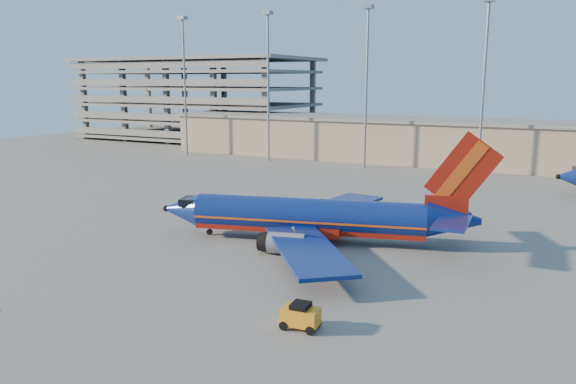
% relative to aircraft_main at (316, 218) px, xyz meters
% --- Properties ---
extents(ground, '(220.00, 220.00, 0.00)m').
position_rel_aircraft_main_xyz_m(ground, '(-6.60, 1.86, -2.41)').
color(ground, slate).
rests_on(ground, ground).
extents(terminal_building, '(122.00, 16.00, 8.50)m').
position_rel_aircraft_main_xyz_m(terminal_building, '(3.40, 59.86, 1.90)').
color(terminal_building, '#9E856D').
rests_on(terminal_building, ground).
extents(parking_garage, '(62.00, 32.00, 21.40)m').
position_rel_aircraft_main_xyz_m(parking_garage, '(-68.60, 75.91, 9.32)').
color(parking_garage, slate).
rests_on(parking_garage, ground).
extents(light_mast_row, '(101.60, 1.60, 28.65)m').
position_rel_aircraft_main_xyz_m(light_mast_row, '(-1.60, 47.86, 15.14)').
color(light_mast_row, gray).
rests_on(light_mast_row, ground).
extents(aircraft_main, '(32.75, 31.10, 11.29)m').
position_rel_aircraft_main_xyz_m(aircraft_main, '(0.00, 0.00, 0.00)').
color(aircraft_main, navy).
rests_on(aircraft_main, ground).
extents(baggage_tug, '(2.52, 1.62, 1.75)m').
position_rel_aircraft_main_xyz_m(baggage_tug, '(7.23, -18.79, -1.50)').
color(baggage_tug, orange).
rests_on(baggage_tug, ground).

